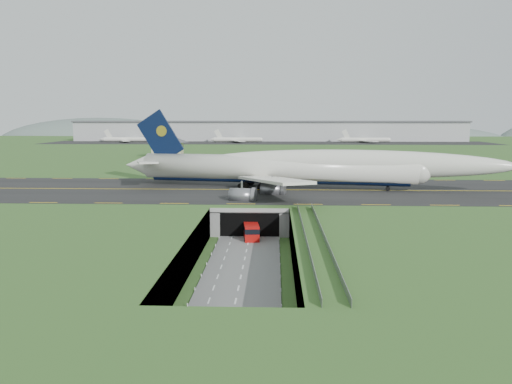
{
  "coord_description": "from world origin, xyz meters",
  "views": [
    {
      "loc": [
        5.07,
        -90.28,
        23.98
      ],
      "look_at": [
        0.84,
        20.0,
        7.5
      ],
      "focal_mm": 35.0,
      "sensor_mm": 36.0,
      "label": 1
    }
  ],
  "objects": [
    {
      "name": "distant_hills",
      "position": [
        64.38,
        430.0,
        -4.0
      ],
      "size": [
        700.0,
        91.0,
        60.0
      ],
      "color": "#54645E",
      "rests_on": "ground"
    },
    {
      "name": "taxiway",
      "position": [
        0.0,
        33.0,
        6.09
      ],
      "size": [
        800.0,
        44.0,
        0.18
      ],
      "primitive_type": "cube",
      "color": "black",
      "rests_on": "airfield_deck"
    },
    {
      "name": "jumbo_jet",
      "position": [
        12.29,
        35.23,
        11.6
      ],
      "size": [
        98.28,
        61.95,
        20.78
      ],
      "rotation": [
        0.0,
        0.0,
        -0.17
      ],
      "color": "silver",
      "rests_on": "ground"
    },
    {
      "name": "service_building",
      "position": [
        -44.14,
        136.98,
        12.16
      ],
      "size": [
        20.47,
        20.47,
        10.4
      ],
      "rotation": [
        0.0,
        0.0,
        0.08
      ],
      "color": "tan",
      "rests_on": "ground"
    },
    {
      "name": "tunnel_portal",
      "position": [
        0.0,
        16.71,
        3.33
      ],
      "size": [
        17.0,
        22.3,
        6.0
      ],
      "color": "gray",
      "rests_on": "ground"
    },
    {
      "name": "shuttle_tram",
      "position": [
        0.38,
        6.56,
        1.71
      ],
      "size": [
        3.71,
        7.89,
        3.11
      ],
      "rotation": [
        0.0,
        0.0,
        0.11
      ],
      "color": "#AF0E0B",
      "rests_on": "ground"
    },
    {
      "name": "ground",
      "position": [
        0.0,
        0.0,
        0.0
      ],
      "size": [
        900.0,
        900.0,
        0.0
      ],
      "primitive_type": "plane",
      "color": "#366227",
      "rests_on": "ground"
    },
    {
      "name": "airfield_deck",
      "position": [
        0.0,
        0.0,
        3.0
      ],
      "size": [
        800.0,
        800.0,
        6.0
      ],
      "primitive_type": "cube",
      "color": "gray",
      "rests_on": "ground"
    },
    {
      "name": "guideway",
      "position": [
        11.0,
        -19.11,
        5.32
      ],
      "size": [
        3.0,
        53.0,
        7.05
      ],
      "color": "#A8A8A3",
      "rests_on": "ground"
    },
    {
      "name": "cargo_terminal",
      "position": [
        -0.18,
        299.41,
        13.96
      ],
      "size": [
        320.0,
        67.0,
        15.6
      ],
      "color": "#B2B2B2",
      "rests_on": "ground"
    },
    {
      "name": "trench_road",
      "position": [
        0.0,
        -7.5,
        0.1
      ],
      "size": [
        12.0,
        75.0,
        0.2
      ],
      "primitive_type": "cube",
      "color": "slate",
      "rests_on": "ground"
    }
  ]
}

